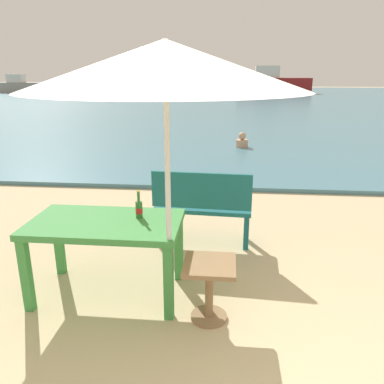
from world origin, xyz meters
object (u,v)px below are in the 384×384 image
Objects in this scene: side_table_wood at (209,283)px; boat_cargo_ship at (272,83)px; swimmer_person at (242,141)px; picnic_table_green at (106,232)px; boat_ferry at (21,86)px; patio_umbrella at (165,66)px; bench_teal_center at (202,203)px; beer_bottle_amber at (139,208)px.

side_table_wood is 37.43m from boat_cargo_ship.
boat_cargo_ship reaches higher than swimmer_person.
picnic_table_green is 40.73m from boat_ferry.
patio_umbrella reaches higher than swimmer_person.
boat_cargo_ship is at bearing 82.86° from bench_teal_center.
picnic_table_green is 0.61× the size of patio_umbrella.
boat_ferry is (-21.22, 35.66, 0.38)m from side_table_wood.
picnic_table_green is 2.59× the size of side_table_wood.
picnic_table_green is 5.28× the size of beer_bottle_amber.
picnic_table_green is 3.41× the size of swimmer_person.
boat_cargo_ship reaches higher than picnic_table_green.
beer_bottle_amber is (0.30, 0.12, 0.20)m from picnic_table_green.
bench_teal_center is 0.24× the size of boat_ferry.
beer_bottle_amber is 1.25m from bench_teal_center.
beer_bottle_amber is at bearing -115.52° from bench_teal_center.
boat_cargo_ship is 25.57m from boat_ferry.
patio_umbrella is 1.80m from side_table_wood.
patio_umbrella is 41.37m from boat_ferry.
bench_teal_center is at bearing 55.94° from picnic_table_green.
bench_teal_center is at bearing -96.15° from swimmer_person.
side_table_wood is at bearing 5.18° from patio_umbrella.
boat_cargo_ship reaches higher than beer_bottle_amber.
swimmer_person is at bearing 86.30° from side_table_wood.
side_table_wood is at bearing -17.52° from picnic_table_green.
boat_ferry is (-21.73, 27.88, 0.50)m from swimmer_person.
picnic_table_green is 1.15× the size of bench_teal_center.
picnic_table_green is 0.19× the size of boat_cargo_ship.
bench_teal_center is at bearing -97.14° from boat_cargo_ship.
boat_ferry is at bearing -176.60° from boat_cargo_ship.
bench_teal_center is (0.17, 1.55, -1.58)m from patio_umbrella.
boat_ferry is at bearing 120.34° from patio_umbrella.
beer_bottle_amber is 37.08m from boat_cargo_ship.
swimmer_person is 0.06× the size of boat_cargo_ship.
bench_teal_center is 35.93m from boat_cargo_ship.
boat_ferry is (-20.23, 35.35, 0.09)m from picnic_table_green.
boat_ferry is at bearing 119.79° from picnic_table_green.
beer_bottle_amber is 0.49× the size of side_table_wood.
swimmer_person is at bearing -52.07° from boat_ferry.
beer_bottle_amber is 0.65× the size of swimmer_person.
patio_umbrella is (0.65, -0.34, 1.47)m from picnic_table_green.
patio_umbrella reaches higher than bench_teal_center.
side_table_wood is at bearing -83.58° from bench_teal_center.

